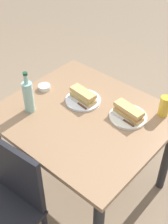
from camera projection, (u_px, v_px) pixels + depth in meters
ground_plane at (84, 185)px, 2.34m from camera, size 8.00×8.00×0.00m
dining_table at (84, 128)px, 1.95m from camera, size 1.00×0.89×0.72m
chair_far at (7, 203)px, 1.67m from camera, size 0.43×0.43×0.85m
plate_near at (128, 117)px, 1.85m from camera, size 0.23×0.23×0.01m
baguette_sandwich_near at (129, 111)px, 1.82m from camera, size 0.20×0.10×0.07m
knife_near at (124, 120)px, 1.81m from camera, size 0.18×0.03×0.01m
plate_far at (83, 100)px, 1.98m from camera, size 0.23×0.23×0.01m
baguette_sandwich_far at (83, 95)px, 1.95m from camera, size 0.19×0.09×0.07m
knife_far at (78, 103)px, 1.93m from camera, size 0.18×0.03×0.01m
water_bottle at (28, 96)px, 1.84m from camera, size 0.06×0.06×0.28m
beer_glass at (164, 106)px, 1.83m from camera, size 0.06×0.06×0.13m
olive_bowl at (44, 87)px, 2.07m from camera, size 0.08×0.08×0.03m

